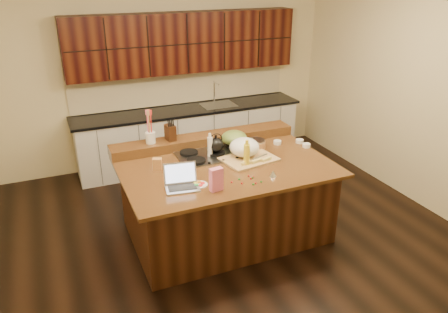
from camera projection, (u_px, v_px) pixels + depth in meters
name	position (u px, v px, depth m)	size (l,w,h in m)	color
room	(226.00, 129.00, 4.86)	(5.52, 5.02, 2.72)	black
island	(226.00, 199.00, 5.21)	(2.40, 1.60, 0.92)	black
back_ledge	(204.00, 139.00, 5.60)	(2.40, 0.30, 0.12)	black
cooktop	(216.00, 154.00, 5.28)	(0.92, 0.52, 0.05)	gray
back_counter	(188.00, 105.00, 6.99)	(3.70, 0.66, 2.40)	silver
kettle	(216.00, 145.00, 5.23)	(0.19, 0.19, 0.17)	black
green_bowl	(234.00, 138.00, 5.45)	(0.32, 0.32, 0.18)	#5C742E
laptop	(181.00, 181.00, 4.50)	(0.38, 0.32, 0.24)	#B7B7BC
oil_bottle	(247.00, 156.00, 4.93)	(0.07, 0.07, 0.27)	yellow
vinegar_bottle	(210.00, 147.00, 5.19)	(0.06, 0.06, 0.25)	silver
wooden_tray	(246.00, 150.00, 5.15)	(0.67, 0.54, 0.25)	tan
ramekin_a	(306.00, 145.00, 5.51)	(0.10, 0.10, 0.04)	white
ramekin_b	(300.00, 141.00, 5.65)	(0.10, 0.10, 0.04)	white
ramekin_c	(277.00, 142.00, 5.61)	(0.10, 0.10, 0.04)	white
strainer_bowl	(256.00, 145.00, 5.47)	(0.24, 0.24, 0.09)	#996B3F
kitchen_timer	(273.00, 173.00, 4.73)	(0.08, 0.08, 0.07)	silver
pink_bag	(216.00, 179.00, 4.40)	(0.13, 0.07, 0.25)	pink
candy_plate	(199.00, 185.00, 4.55)	(0.18, 0.18, 0.01)	white
package_box	(157.00, 164.00, 4.87)	(0.10, 0.07, 0.14)	#C88746
utensil_crock	(151.00, 138.00, 5.30)	(0.12, 0.12, 0.14)	white
knife_block	(170.00, 133.00, 5.38)	(0.10, 0.16, 0.19)	black
gumdrop_0	(249.00, 176.00, 4.73)	(0.02, 0.02, 0.02)	red
gumdrop_1	(239.00, 179.00, 4.66)	(0.02, 0.02, 0.02)	#198C26
gumdrop_2	(253.00, 177.00, 4.71)	(0.02, 0.02, 0.02)	red
gumdrop_3	(261.00, 182.00, 4.61)	(0.02, 0.02, 0.02)	#198C26
gumdrop_4	(242.00, 183.00, 4.57)	(0.02, 0.02, 0.02)	red
gumdrop_5	(221.00, 181.00, 4.62)	(0.02, 0.02, 0.02)	#198C26
gumdrop_6	(232.00, 182.00, 4.60)	(0.02, 0.02, 0.02)	red
gumdrop_7	(253.00, 184.00, 4.55)	(0.02, 0.02, 0.02)	#198C26
gumdrop_8	(251.00, 178.00, 4.68)	(0.02, 0.02, 0.02)	red
gumdrop_9	(252.00, 178.00, 4.69)	(0.02, 0.02, 0.02)	#198C26
gumdrop_10	(256.00, 183.00, 4.58)	(0.02, 0.02, 0.02)	red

